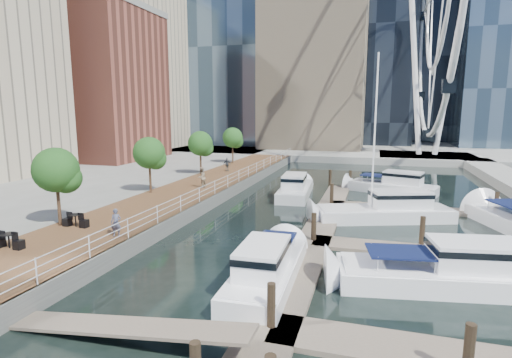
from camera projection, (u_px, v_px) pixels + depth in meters
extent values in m
plane|color=black|center=(214.00, 296.00, 16.75)|extent=(520.00, 520.00, 0.00)
cube|color=brown|center=(183.00, 198.00, 33.36)|extent=(6.00, 60.00, 1.00)
cube|color=#595954|center=(216.00, 200.00, 32.52)|extent=(0.25, 60.00, 1.00)
cube|color=gray|center=(352.00, 137.00, 113.05)|extent=(200.00, 114.00, 1.00)
cube|color=gray|center=(426.00, 158.00, 61.87)|extent=(14.00, 12.00, 1.00)
cube|color=#6D6051|center=(318.00, 231.00, 25.34)|extent=(2.00, 32.00, 0.20)
cube|color=#6D6051|center=(423.00, 251.00, 21.76)|extent=(12.00, 2.00, 0.20)
cube|color=#6D6051|center=(409.00, 209.00, 31.21)|extent=(12.00, 2.00, 0.20)
cube|color=brown|center=(106.00, 87.00, 55.46)|extent=(12.00, 14.00, 20.00)
cube|color=#BCAD8E|center=(133.00, 70.00, 71.59)|extent=(14.00, 16.00, 28.00)
cylinder|color=white|center=(415.00, 69.00, 60.31)|extent=(0.80, 0.80, 26.00)
cylinder|color=white|center=(451.00, 68.00, 58.91)|extent=(0.80, 0.80, 26.00)
cylinder|color=#3F2B1C|center=(59.00, 205.00, 23.36)|extent=(0.20, 0.20, 2.40)
sphere|color=#265B1E|center=(56.00, 170.00, 23.01)|extent=(2.60, 2.60, 2.60)
cylinder|color=#3F2B1C|center=(150.00, 178.00, 32.81)|extent=(0.20, 0.20, 2.40)
sphere|color=#265B1E|center=(149.00, 153.00, 32.46)|extent=(2.60, 2.60, 2.60)
cylinder|color=#3F2B1C|center=(201.00, 163.00, 42.26)|extent=(0.20, 0.20, 2.40)
sphere|color=#265B1E|center=(200.00, 143.00, 41.91)|extent=(2.60, 2.60, 2.60)
cylinder|color=#3F2B1C|center=(233.00, 154.00, 51.71)|extent=(0.20, 0.20, 2.40)
sphere|color=#265B1E|center=(233.00, 138.00, 51.36)|extent=(2.60, 2.60, 2.60)
imported|color=#4E5168|center=(116.00, 223.00, 21.35)|extent=(0.63, 0.49, 1.52)
imported|color=gray|center=(201.00, 177.00, 34.85)|extent=(0.86, 1.02, 1.86)
imported|color=#30353C|center=(227.00, 164.00, 44.71)|extent=(0.90, 0.40, 1.51)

